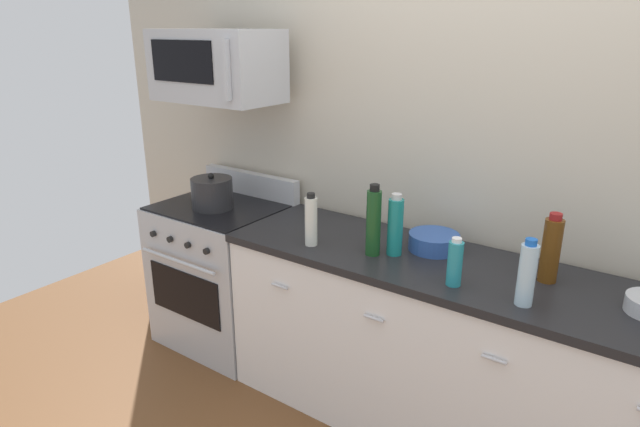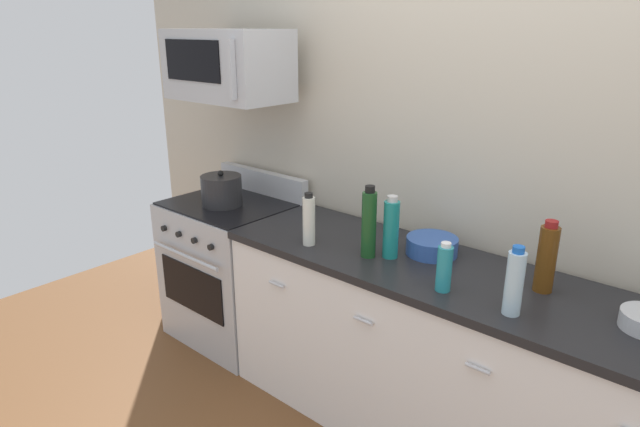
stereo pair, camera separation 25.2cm
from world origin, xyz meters
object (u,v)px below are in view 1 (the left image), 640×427
(bottle_wine_green, at_px, (374,222))
(bottle_vinegar_white, at_px, (311,221))
(microwave, at_px, (216,66))
(bottle_water_clear, at_px, (527,274))
(stockpot, at_px, (212,193))
(range_oven, at_px, (224,273))
(bowl_blue_mixing, at_px, (434,241))
(bottle_wine_amber, at_px, (551,249))
(bottle_dish_soap, at_px, (455,263))
(bottle_sparkling_teal, at_px, (395,226))

(bottle_wine_green, bearing_deg, bottle_vinegar_white, -166.55)
(microwave, distance_m, bottle_water_clear, 2.02)
(bottle_vinegar_white, bearing_deg, bottle_water_clear, -0.59)
(bottle_water_clear, height_order, stockpot, bottle_water_clear)
(range_oven, height_order, bowl_blue_mixing, range_oven)
(bottle_wine_amber, relative_size, stockpot, 1.25)
(bottle_dish_soap, bearing_deg, bottle_vinegar_white, 179.38)
(microwave, bearing_deg, bottle_dish_soap, -8.18)
(bottle_vinegar_white, height_order, bottle_water_clear, bottle_water_clear)
(range_oven, relative_size, bottle_vinegar_white, 3.94)
(bottle_vinegar_white, bearing_deg, stockpot, 171.64)
(range_oven, xyz_separation_m, stockpot, (0.00, -0.05, 0.55))
(bottle_wine_green, bearing_deg, bottle_dish_soap, -10.57)
(bottle_dish_soap, xyz_separation_m, bottle_water_clear, (0.29, -0.00, 0.03))
(bottle_wine_green, bearing_deg, stockpot, 177.65)
(microwave, xyz_separation_m, bottle_water_clear, (1.88, -0.23, -0.70))
(microwave, height_order, bottle_wine_amber, microwave)
(range_oven, height_order, microwave, microwave)
(bowl_blue_mixing, bearing_deg, bottle_water_clear, -30.66)
(stockpot, bearing_deg, range_oven, 90.00)
(bottle_wine_green, bearing_deg, range_oven, 174.99)
(range_oven, relative_size, bottle_sparkling_teal, 3.52)
(bottle_wine_amber, relative_size, bottle_wine_green, 0.88)
(bottle_sparkling_teal, height_order, bottle_water_clear, bottle_sparkling_teal)
(bottle_wine_amber, bearing_deg, bottle_water_clear, -94.38)
(range_oven, bearing_deg, stockpot, -90.00)
(bottle_sparkling_teal, height_order, bottle_dish_soap, bottle_sparkling_teal)
(bottle_wine_green, bearing_deg, bottle_water_clear, -6.62)
(bottle_vinegar_white, distance_m, stockpot, 0.84)
(bottle_sparkling_teal, bearing_deg, bottle_wine_amber, 10.53)
(microwave, relative_size, bottle_dish_soap, 3.48)
(range_oven, relative_size, bottle_water_clear, 3.84)
(bottle_dish_soap, height_order, bowl_blue_mixing, bottle_dish_soap)
(bottle_dish_soap, relative_size, stockpot, 0.87)
(bottle_wine_amber, distance_m, bottle_dish_soap, 0.42)
(bottle_wine_amber, relative_size, bottle_dish_soap, 1.44)
(stockpot, bearing_deg, bowl_blue_mixing, 7.45)
(bottle_dish_soap, bearing_deg, stockpot, 175.31)
(bottle_dish_soap, relative_size, bowl_blue_mixing, 0.86)
(range_oven, xyz_separation_m, bowl_blue_mixing, (1.36, 0.12, 0.50))
(range_oven, bearing_deg, bottle_sparkling_teal, -1.75)
(bottle_dish_soap, xyz_separation_m, stockpot, (-1.59, 0.13, -0.01))
(bottle_sparkling_teal, distance_m, bottle_wine_green, 0.11)
(bottle_vinegar_white, xyz_separation_m, bottle_wine_amber, (1.07, 0.26, 0.02))
(bottle_sparkling_teal, relative_size, stockpot, 1.23)
(bottle_water_clear, xyz_separation_m, bowl_blue_mixing, (-0.52, 0.31, -0.09))
(microwave, bearing_deg, bottle_sparkling_teal, -3.84)
(range_oven, distance_m, bottle_wine_green, 1.30)
(range_oven, xyz_separation_m, bottle_dish_soap, (1.59, -0.18, 0.55))
(bottle_wine_green, height_order, stockpot, bottle_wine_green)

